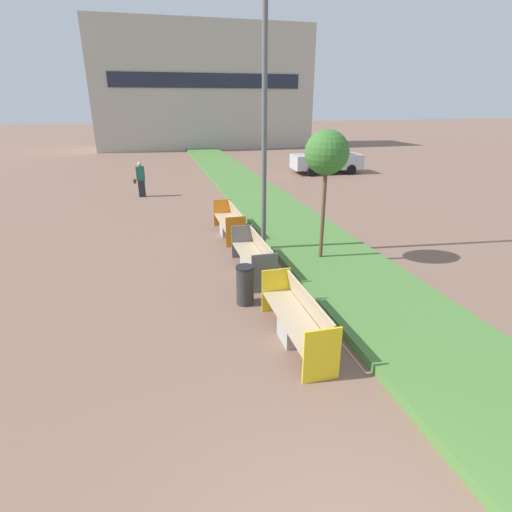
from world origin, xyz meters
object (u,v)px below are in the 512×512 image
object	(u,v)px
sapling_tree_near	(327,154)
litter_bin	(245,285)
bench_orange_frame	(230,224)
street_lamp_post	(265,68)
bench_yellow_frame	(298,322)
pedestrian_walking	(141,179)
parked_car_distant	(326,158)
bench_grey_frame	(254,259)

from	to	relation	value
sapling_tree_near	litter_bin	bearing A→B (deg)	-144.66
bench_orange_frame	street_lamp_post	size ratio (longest dim) A/B	0.26
bench_yellow_frame	litter_bin	distance (m)	1.76
bench_orange_frame	sapling_tree_near	distance (m)	4.44
sapling_tree_near	pedestrian_walking	distance (m)	11.09
bench_yellow_frame	sapling_tree_near	bearing A→B (deg)	60.74
pedestrian_walking	sapling_tree_near	bearing A→B (deg)	-63.74
parked_car_distant	litter_bin	bearing A→B (deg)	-115.89
bench_grey_frame	bench_orange_frame	xyz separation A→B (m)	(0.00, 3.25, 0.00)
sapling_tree_near	pedestrian_walking	bearing A→B (deg)	116.26
street_lamp_post	pedestrian_walking	xyz separation A→B (m)	(-3.49, 8.69, -4.13)
bench_orange_frame	litter_bin	distance (m)	4.90
sapling_tree_near	pedestrian_walking	xyz separation A→B (m)	(-4.82, 9.76, -2.14)
pedestrian_walking	bench_yellow_frame	bearing A→B (deg)	-77.72
bench_grey_frame	street_lamp_post	world-z (taller)	street_lamp_post
bench_yellow_frame	pedestrian_walking	world-z (taller)	pedestrian_walking
litter_bin	pedestrian_walking	xyz separation A→B (m)	(-2.27, 11.57, 0.37)
litter_bin	bench_grey_frame	bearing A→B (deg)	69.35
bench_yellow_frame	sapling_tree_near	xyz separation A→B (m)	(1.94, 3.46, 2.57)
bench_grey_frame	sapling_tree_near	world-z (taller)	sapling_tree_near
bench_orange_frame	pedestrian_walking	distance (m)	7.31
bench_yellow_frame	litter_bin	size ratio (longest dim) A/B	2.78
bench_grey_frame	parked_car_distant	world-z (taller)	parked_car_distant
sapling_tree_near	parked_car_distant	size ratio (longest dim) A/B	0.82
bench_orange_frame	litter_bin	world-z (taller)	bench_orange_frame
litter_bin	parked_car_distant	distance (m)	17.82
litter_bin	sapling_tree_near	world-z (taller)	sapling_tree_near
bench_grey_frame	sapling_tree_near	bearing A→B (deg)	5.64
bench_grey_frame	litter_bin	size ratio (longest dim) A/B	2.69
bench_orange_frame	street_lamp_post	xyz separation A→B (m)	(0.61, -1.98, 4.56)
bench_yellow_frame	bench_orange_frame	size ratio (longest dim) A/B	1.02
bench_yellow_frame	parked_car_distant	distance (m)	19.01
bench_grey_frame	bench_orange_frame	world-z (taller)	same
bench_yellow_frame	sapling_tree_near	world-z (taller)	sapling_tree_near
parked_car_distant	pedestrian_walking	bearing A→B (deg)	-156.76
pedestrian_walking	street_lamp_post	bearing A→B (deg)	-68.14
bench_grey_frame	street_lamp_post	size ratio (longest dim) A/B	0.26
bench_grey_frame	street_lamp_post	bearing A→B (deg)	64.27
bench_orange_frame	street_lamp_post	world-z (taller)	street_lamp_post
pedestrian_walking	bench_orange_frame	bearing A→B (deg)	-66.78
bench_grey_frame	sapling_tree_near	size ratio (longest dim) A/B	0.67
bench_orange_frame	parked_car_distant	distance (m)	13.42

